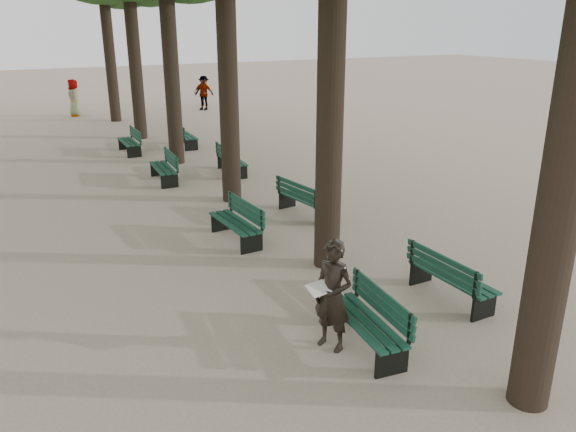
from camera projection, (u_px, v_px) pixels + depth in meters
name	position (u px, v px, depth m)	size (l,w,h in m)	color
ground	(347.00, 356.00, 8.40)	(120.00, 120.00, 0.00)	tan
bench_left_0	(365.00, 331.00, 8.54)	(0.78, 1.86, 0.92)	black
bench_left_1	(236.00, 230.00, 12.70)	(0.65, 1.82, 0.92)	black
bench_left_2	(164.00, 173.00, 17.43)	(0.70, 1.84, 0.92)	black
bench_left_3	(129.00, 146.00, 21.19)	(0.61, 1.81, 0.92)	black
bench_right_0	(451.00, 286.00, 10.01)	(0.58, 1.80, 0.92)	black
bench_right_1	(305.00, 205.00, 14.39)	(0.78, 1.85, 0.92)	black
bench_right_2	(232.00, 165.00, 18.39)	(0.73, 1.85, 0.92)	black
bench_right_3	(186.00, 140.00, 22.31)	(0.68, 1.83, 0.92)	black
man_with_map	(333.00, 296.00, 8.35)	(0.74, 0.78, 1.75)	black
pedestrian_c	(203.00, 93.00, 31.46)	(1.07, 0.37, 1.83)	#262628
pedestrian_b	(204.00, 91.00, 33.11)	(1.11, 0.35, 1.73)	#262628
pedestrian_d	(74.00, 98.00, 29.35)	(0.93, 0.38, 1.91)	#262628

